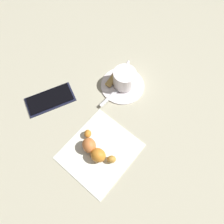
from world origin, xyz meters
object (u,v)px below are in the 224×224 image
object	(u,v)px
espresso_cup	(125,78)
sugar_packet	(113,78)
cell_phone	(50,99)
saucer	(123,85)
croissant	(94,150)
teaspoon	(121,86)
napkin	(100,151)

from	to	relation	value
espresso_cup	sugar_packet	xyz separation A→B (m)	(0.01, -0.04, -0.02)
espresso_cup	cell_phone	bearing A→B (deg)	-40.91
saucer	croissant	size ratio (longest dim) A/B	1.09
croissant	cell_phone	world-z (taller)	croissant
sugar_packet	espresso_cup	bearing A→B (deg)	100.19
espresso_cup	cell_phone	xyz separation A→B (m)	(0.18, -0.15, -0.03)
espresso_cup	cell_phone	world-z (taller)	espresso_cup
espresso_cup	sugar_packet	bearing A→B (deg)	-77.61
croissant	cell_phone	xyz separation A→B (m)	(-0.05, -0.21, -0.02)
teaspoon	cell_phone	size ratio (longest dim) A/B	0.88
croissant	saucer	bearing A→B (deg)	-165.48
saucer	cell_phone	size ratio (longest dim) A/B	0.85
napkin	cell_phone	distance (m)	0.22
saucer	napkin	size ratio (longest dim) A/B	0.71
espresso_cup	sugar_packet	size ratio (longest dim) A/B	1.45
cell_phone	espresso_cup	bearing A→B (deg)	139.09
sugar_packet	cell_phone	world-z (taller)	sugar_packet
teaspoon	croissant	xyz separation A→B (m)	(0.21, 0.06, 0.01)
espresso_cup	napkin	world-z (taller)	espresso_cup
espresso_cup	cell_phone	distance (m)	0.23
saucer	croissant	bearing A→B (deg)	14.52
teaspoon	napkin	size ratio (longest dim) A/B	0.74
croissant	napkin	bearing A→B (deg)	129.28
napkin	croissant	distance (m)	0.02
saucer	cell_phone	bearing A→B (deg)	-42.01
espresso_cup	napkin	size ratio (longest dim) A/B	0.49
cell_phone	napkin	bearing A→B (deg)	79.00
espresso_cup	cell_phone	size ratio (longest dim) A/B	0.59
espresso_cup	sugar_packet	world-z (taller)	espresso_cup
napkin	cell_phone	world-z (taller)	cell_phone
sugar_packet	cell_phone	distance (m)	0.20
espresso_cup	teaspoon	distance (m)	0.03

